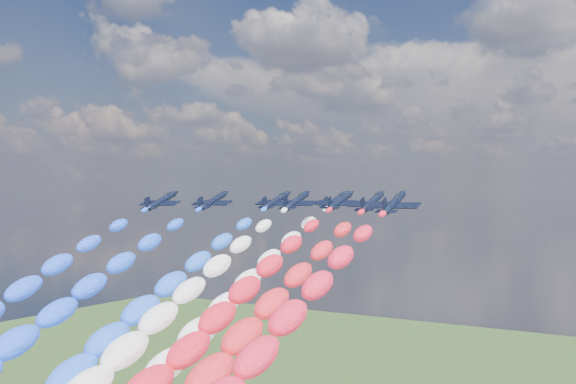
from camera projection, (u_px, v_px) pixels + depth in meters
The scene contains 12 objects.
jet_0 at pixel (161, 201), 157.28m from camera, with size 9.79×13.13×2.89m, color black, non-canonical shape.
jet_1 at pixel (213, 201), 160.94m from camera, with size 9.79×13.13×2.89m, color black, non-canonical shape.
jet_2 at pixel (276, 201), 163.45m from camera, with size 9.79×13.13×2.89m, color black, non-canonical shape.
trail_2 at pixel (90, 370), 114.82m from camera, with size 7.30×110.92×58.45m, color blue, non-canonical shape.
jet_3 at pixel (297, 201), 155.33m from camera, with size 9.79×13.13×2.89m, color black, non-canonical shape.
trail_3 at pixel (106, 384), 106.70m from camera, with size 7.30×110.92×58.45m, color white, non-canonical shape.
jet_4 at pixel (336, 200), 168.45m from camera, with size 9.79×13.13×2.89m, color black, non-canonical shape.
trail_4 at pixel (182, 363), 119.82m from camera, with size 7.30×110.92×58.45m, color white, non-canonical shape.
jet_5 at pixel (340, 201), 155.63m from camera, with size 9.79×13.13×2.89m, color black, non-canonical shape.
trail_5 at pixel (170, 383), 107.00m from camera, with size 7.30×110.92×58.45m, color red, non-canonical shape.
jet_6 at pixel (372, 202), 140.47m from camera, with size 9.79×13.13×2.89m, color black, non-canonical shape.
jet_7 at pixel (394, 203), 127.86m from camera, with size 9.79×13.13×2.89m, color black, non-canonical shape.
Camera 1 is at (79.36, -125.11, 101.67)m, focal length 43.51 mm.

